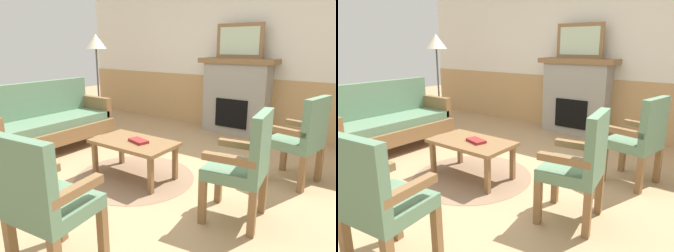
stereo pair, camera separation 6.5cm
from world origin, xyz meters
The scene contains 12 objects.
ground_plane centered at (0.00, 0.00, 0.00)m, with size 14.00×14.00×0.00m, color tan.
wall_back centered at (0.00, 2.60, 1.31)m, with size 7.20×0.14×2.70m.
fireplace centered at (0.00, 2.35, 0.65)m, with size 1.30×0.44×1.28m.
framed_picture centered at (0.00, 2.35, 1.56)m, with size 0.80×0.04×0.56m.
couch centered at (-1.81, -0.07, 0.40)m, with size 0.70×1.80×0.98m.
coffee_table centered at (-0.17, -0.08, 0.39)m, with size 0.96×0.56×0.44m.
round_rug centered at (-0.17, -0.08, 0.00)m, with size 1.38×1.38×0.01m, color #896B51.
book_on_table centered at (-0.10, -0.08, 0.46)m, with size 0.24×0.13×0.03m, color maroon.
armchair_near_fireplace centered at (1.41, 0.87, 0.54)m, with size 0.57×0.57×0.98m.
armchair_by_window_left centered at (1.19, -0.21, 0.54)m, with size 0.54×0.54×0.98m.
armchair_front_left centered at (0.41, -1.56, 0.54)m, with size 0.53×0.53×0.98m.
floor_lamp_by_couch centered at (-2.12, 1.16, 1.45)m, with size 0.36×0.36×1.68m.
Camera 1 is at (2.09, -2.55, 1.49)m, focal length 32.84 mm.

